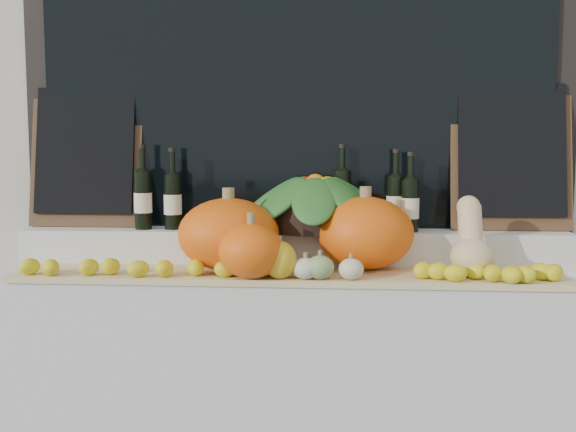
% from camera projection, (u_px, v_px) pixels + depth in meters
% --- Properties ---
extents(display_sill, '(2.30, 0.55, 0.88)m').
position_uv_depth(display_sill, '(289.00, 378.00, 2.64)').
color(display_sill, silver).
rests_on(display_sill, ground).
extents(rear_tier, '(2.30, 0.25, 0.16)m').
position_uv_depth(rear_tier, '(292.00, 248.00, 2.74)').
color(rear_tier, silver).
rests_on(rear_tier, display_sill).
extents(straw_bedding, '(2.10, 0.32, 0.02)m').
position_uv_depth(straw_bedding, '(287.00, 276.00, 2.47)').
color(straw_bedding, tan).
rests_on(straw_bedding, display_sill).
extents(pumpkin_left, '(0.53, 0.53, 0.28)m').
position_uv_depth(pumpkin_left, '(229.00, 234.00, 2.52)').
color(pumpkin_left, '#FC630D').
rests_on(pumpkin_left, straw_bedding).
extents(pumpkin_right, '(0.49, 0.49, 0.29)m').
position_uv_depth(pumpkin_right, '(365.00, 233.00, 2.54)').
color(pumpkin_right, '#FC630D').
rests_on(pumpkin_right, straw_bedding).
extents(pumpkin_center, '(0.24, 0.24, 0.20)m').
position_uv_depth(pumpkin_center, '(251.00, 251.00, 2.35)').
color(pumpkin_center, '#FC630D').
rests_on(pumpkin_center, straw_bedding).
extents(butternut_squash, '(0.16, 0.22, 0.30)m').
position_uv_depth(butternut_squash, '(471.00, 244.00, 2.41)').
color(butternut_squash, '#E3BF86').
rests_on(butternut_squash, straw_bedding).
extents(decorative_gourds, '(0.46, 0.14, 0.16)m').
position_uv_depth(decorative_gourds, '(294.00, 264.00, 2.35)').
color(decorative_gourds, '#2A641E').
rests_on(decorative_gourds, straw_bedding).
extents(lemon_heap, '(2.20, 0.16, 0.06)m').
position_uv_depth(lemon_heap, '(285.00, 270.00, 2.36)').
color(lemon_heap, yellow).
rests_on(lemon_heap, straw_bedding).
extents(produce_bowl, '(0.67, 0.67, 0.25)m').
position_uv_depth(produce_bowl, '(316.00, 202.00, 2.70)').
color(produce_bowl, black).
rests_on(produce_bowl, rear_tier).
extents(wine_bottle_far_left, '(0.08, 0.08, 0.36)m').
position_uv_depth(wine_bottle_far_left, '(143.00, 199.00, 2.74)').
color(wine_bottle_far_left, black).
rests_on(wine_bottle_far_left, rear_tier).
extents(wine_bottle_near_left, '(0.08, 0.08, 0.35)m').
position_uv_depth(wine_bottle_near_left, '(173.00, 201.00, 2.74)').
color(wine_bottle_near_left, black).
rests_on(wine_bottle_near_left, rear_tier).
extents(wine_bottle_tall, '(0.08, 0.08, 0.36)m').
position_uv_depth(wine_bottle_tall, '(342.00, 199.00, 2.75)').
color(wine_bottle_tall, black).
rests_on(wine_bottle_tall, rear_tier).
extents(wine_bottle_near_right, '(0.08, 0.08, 0.34)m').
position_uv_depth(wine_bottle_near_right, '(395.00, 202.00, 2.69)').
color(wine_bottle_near_right, black).
rests_on(wine_bottle_near_right, rear_tier).
extents(wine_bottle_far_right, '(0.08, 0.08, 0.33)m').
position_uv_depth(wine_bottle_far_right, '(410.00, 205.00, 2.65)').
color(wine_bottle_far_right, black).
rests_on(wine_bottle_far_right, rear_tier).
extents(chalkboard_left, '(0.50, 0.13, 0.61)m').
position_uv_depth(chalkboard_left, '(86.00, 154.00, 2.83)').
color(chalkboard_left, '#4C331E').
rests_on(chalkboard_left, rear_tier).
extents(chalkboard_right, '(0.50, 0.13, 0.61)m').
position_uv_depth(chalkboard_right, '(511.00, 154.00, 2.69)').
color(chalkboard_right, '#4C331E').
rests_on(chalkboard_right, rear_tier).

